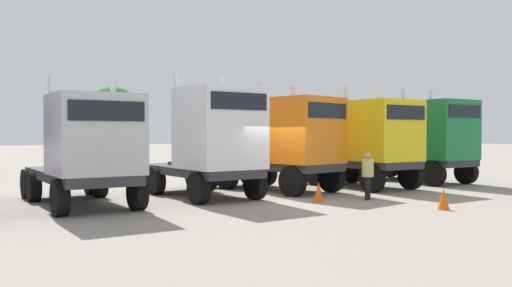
# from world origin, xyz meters

# --- Properties ---
(ground) EXTENTS (200.00, 200.00, 0.00)m
(ground) POSITION_xyz_m (0.00, 0.00, 0.00)
(ground) COLOR gray
(semi_truck_silver) EXTENTS (2.73, 6.22, 4.01)m
(semi_truck_silver) POSITION_xyz_m (-5.84, 0.75, 1.77)
(semi_truck_silver) COLOR #333338
(semi_truck_silver) RESTS_ON ground
(semi_truck_white) EXTENTS (2.91, 5.80, 4.43)m
(semi_truck_white) POSITION_xyz_m (-1.56, 1.01, 2.01)
(semi_truck_white) COLOR #333338
(semi_truck_white) RESTS_ON ground
(semi_truck_orange) EXTENTS (3.73, 6.39, 4.23)m
(semi_truck_orange) POSITION_xyz_m (2.00, 1.43, 1.91)
(semi_truck_orange) COLOR #333338
(semi_truck_orange) RESTS_ON ground
(semi_truck_yellow) EXTENTS (2.78, 5.88, 4.21)m
(semi_truck_yellow) POSITION_xyz_m (5.67, 0.79, 1.88)
(semi_truck_yellow) COLOR #333338
(semi_truck_yellow) RESTS_ON ground
(semi_truck_green) EXTENTS (2.72, 5.95, 4.35)m
(semi_truck_green) POSITION_xyz_m (9.61, 1.20, 1.97)
(semi_truck_green) COLOR #333338
(semi_truck_green) RESTS_ON ground
(visitor_with_camera) EXTENTS (0.56, 0.56, 1.62)m
(visitor_with_camera) POSITION_xyz_m (2.90, -1.94, 0.94)
(visitor_with_camera) COLOR black
(visitor_with_camera) RESTS_ON ground
(traffic_cone_near) EXTENTS (0.36, 0.36, 0.67)m
(traffic_cone_near) POSITION_xyz_m (1.06, -1.58, 0.33)
(traffic_cone_near) COLOR #F2590C
(traffic_cone_near) RESTS_ON ground
(traffic_cone_mid) EXTENTS (0.36, 0.36, 0.63)m
(traffic_cone_mid) POSITION_xyz_m (3.15, -4.93, 0.32)
(traffic_cone_mid) COLOR #F2590C
(traffic_cone_mid) RESTS_ON ground
(oak_far_centre) EXTENTS (3.67, 3.67, 5.48)m
(oak_far_centre) POSITION_xyz_m (0.50, 20.41, 3.63)
(oak_far_centre) COLOR #4C3823
(oak_far_centre) RESTS_ON ground
(oak_far_right) EXTENTS (4.33, 4.33, 5.99)m
(oak_far_right) POSITION_xyz_m (11.54, 21.89, 3.82)
(oak_far_right) COLOR #4C3823
(oak_far_right) RESTS_ON ground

